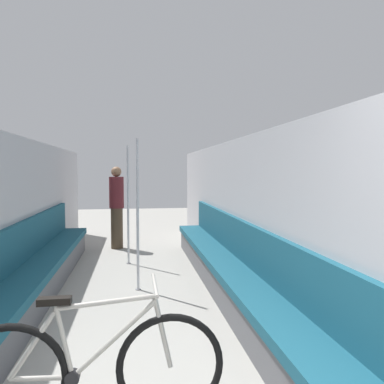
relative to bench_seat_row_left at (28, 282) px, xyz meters
The scene contains 8 objects.
wall_left 0.78m from the bench_seat_row_left, 150.09° to the left, with size 0.10×10.59×2.07m, color #B2B2B7.
wall_right 2.81m from the bench_seat_row_left, ahead, with size 0.10×10.59×2.07m, color #B2B2B7.
bench_seat_row_left is the anchor object (origin of this frame).
bench_seat_row_right 2.45m from the bench_seat_row_left, ahead, with size 0.48×6.42×0.98m.
bicycle 2.42m from the bench_seat_row_left, 66.36° to the right, with size 1.68×0.46×0.91m.
grab_pole_near 2.37m from the bench_seat_row_left, 60.04° to the left, with size 0.08×0.08×2.05m.
grab_pole_far 1.54m from the bench_seat_row_left, 21.23° to the left, with size 0.08×0.08×2.05m.
passenger_standing 3.48m from the bench_seat_row_left, 75.23° to the left, with size 0.30×0.30×1.70m.
Camera 1 is at (0.02, -1.02, 1.62)m, focal length 35.00 mm.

